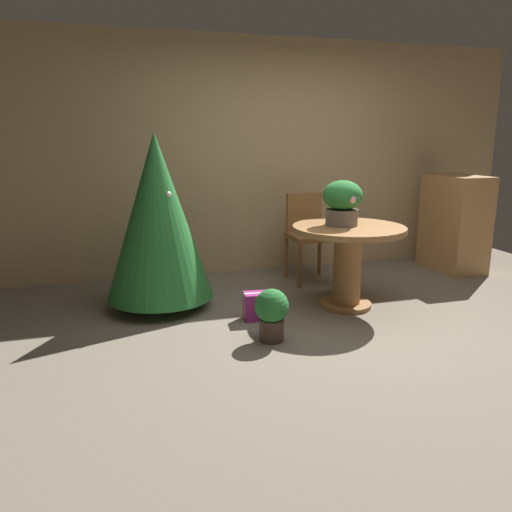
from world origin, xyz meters
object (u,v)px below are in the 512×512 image
object	(u,v)px
gift_box_purple	(259,306)
potted_plant	(272,312)
flower_vase	(342,201)
wooden_chair_far	(308,231)
holiday_tree	(158,217)
wooden_cabinet	(454,223)
round_dining_table	(348,251)

from	to	relation	value
gift_box_purple	potted_plant	world-z (taller)	potted_plant
flower_vase	wooden_chair_far	world-z (taller)	flower_vase
flower_vase	holiday_tree	size ratio (longest dim) A/B	0.26
flower_vase	potted_plant	bearing A→B (deg)	-144.62
flower_vase	wooden_cabinet	size ratio (longest dim) A/B	0.37
holiday_tree	potted_plant	bearing A→B (deg)	-54.70
flower_vase	wooden_cabinet	distance (m)	2.06
round_dining_table	flower_vase	bearing A→B (deg)	135.11
holiday_tree	potted_plant	world-z (taller)	holiday_tree
potted_plant	flower_vase	bearing A→B (deg)	35.38
round_dining_table	potted_plant	world-z (taller)	round_dining_table
flower_vase	potted_plant	size ratio (longest dim) A/B	0.98
holiday_tree	wooden_chair_far	bearing A→B (deg)	16.20
wooden_cabinet	gift_box_purple	bearing A→B (deg)	-160.37
round_dining_table	wooden_chair_far	xyz separation A→B (m)	(0.00, 0.95, 0.02)
holiday_tree	potted_plant	xyz separation A→B (m)	(0.73, -1.03, -0.61)
holiday_tree	wooden_cabinet	world-z (taller)	holiday_tree
wooden_chair_far	holiday_tree	distance (m)	1.74
gift_box_purple	potted_plant	size ratio (longest dim) A/B	0.67
flower_vase	wooden_cabinet	bearing A→B (deg)	23.78
round_dining_table	flower_vase	world-z (taller)	flower_vase
round_dining_table	flower_vase	distance (m)	0.46
holiday_tree	potted_plant	size ratio (longest dim) A/B	3.85
gift_box_purple	wooden_cabinet	world-z (taller)	wooden_cabinet
round_dining_table	holiday_tree	world-z (taller)	holiday_tree
wooden_chair_far	wooden_cabinet	world-z (taller)	wooden_cabinet
wooden_cabinet	potted_plant	bearing A→B (deg)	-152.24
round_dining_table	gift_box_purple	size ratio (longest dim) A/B	3.67
flower_vase	wooden_chair_far	distance (m)	1.00
wooden_chair_far	wooden_cabinet	bearing A→B (deg)	-2.90
round_dining_table	potted_plant	distance (m)	1.11
wooden_cabinet	potted_plant	distance (m)	3.07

